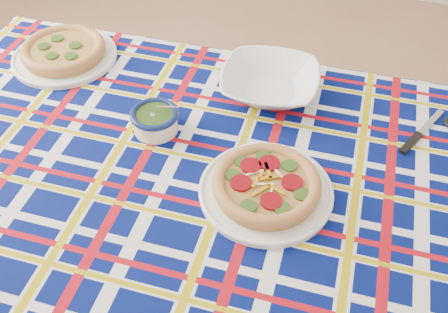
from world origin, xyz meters
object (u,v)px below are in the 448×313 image
(dining_table, at_px, (201,194))
(main_focaccia_plate, at_px, (266,184))
(pesto_bowl, at_px, (155,119))
(serving_bowl, at_px, (270,83))

(dining_table, relative_size, main_focaccia_plate, 5.31)
(main_focaccia_plate, xyz_separation_m, pesto_bowl, (-0.33, 0.11, 0.01))
(dining_table, distance_m, serving_bowl, 0.37)
(dining_table, relative_size, pesto_bowl, 13.46)
(main_focaccia_plate, bearing_deg, pesto_bowl, 160.67)
(main_focaccia_plate, bearing_deg, serving_bowl, 104.33)
(dining_table, distance_m, main_focaccia_plate, 0.20)
(pesto_bowl, xyz_separation_m, serving_bowl, (0.23, 0.25, -0.00))
(pesto_bowl, relative_size, serving_bowl, 0.46)
(pesto_bowl, height_order, serving_bowl, pesto_bowl)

